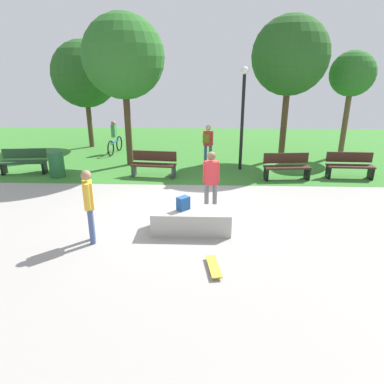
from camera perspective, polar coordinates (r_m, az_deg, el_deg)
The scene contains 19 objects.
ground_plane at distance 9.39m, azimuth -1.73°, elevation -2.98°, with size 28.00×28.00×0.00m, color #9E9993.
grass_lawn at distance 17.11m, azimuth 0.04°, elevation 7.57°, with size 26.60×11.86×0.01m, color #387A2D.
concrete_ledge at distance 8.09m, azimuth -0.10°, elevation -4.81°, with size 1.87×0.75×0.53m, color #A8A59E.
backpack_on_ledge at distance 7.96m, azimuth -1.49°, elevation -1.92°, with size 0.28×0.20×0.32m, color #1E4C8C.
skater_performing_trick at distance 7.65m, azimuth -17.03°, elevation -1.50°, with size 0.29×0.41×1.67m.
skater_watching at distance 8.83m, azimuth 3.23°, elevation 2.35°, with size 0.43×0.22×1.70m.
skateboard_by_ledge at distance 6.71m, azimuth 3.67°, elevation -12.41°, with size 0.32×0.82×0.08m.
park_bench_by_oak at distance 12.27m, azimuth -6.45°, elevation 4.79°, with size 1.64×0.64×0.91m.
park_bench_near_lamppost at distance 12.34m, azimuth 15.70°, elevation 4.26°, with size 1.64×0.62×0.91m.
park_bench_near_path at distance 14.04m, azimuth -26.52°, elevation 4.74°, with size 1.64×0.64×0.91m.
park_bench_far_left at distance 13.26m, azimuth 25.10°, elevation 4.17°, with size 1.62×0.53×0.91m.
tree_leaning_ash at distance 17.63m, azimuth -17.66°, elevation 18.42°, with size 3.09×3.09×5.02m.
tree_tall_oak at distance 14.91m, azimuth 16.23°, elevation 21.13°, with size 3.06×3.06×5.71m.
tree_slender_maple at distance 16.46m, azimuth 25.45°, elevation 17.44°, with size 1.87×1.87×4.45m.
tree_young_birch at distance 13.66m, azimuth -11.47°, elevation 21.40°, with size 3.06×3.06×5.65m.
lamp_post at distance 12.93m, azimuth 8.58°, elevation 13.81°, with size 0.28×0.28×3.78m.
trash_bin at distance 13.08m, azimuth -21.88°, elevation 4.36°, with size 0.52×0.52×0.93m, color #1E592D.
pedestrian_with_backpack at distance 13.67m, azimuth 2.69°, elevation 8.53°, with size 0.42×0.43×1.62m.
cyclist_on_bicycle at distance 16.17m, azimuth -12.93°, elevation 8.63°, with size 0.26×1.82×1.52m.
Camera 1 is at (0.60, -8.63, 3.64)m, focal length 31.58 mm.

